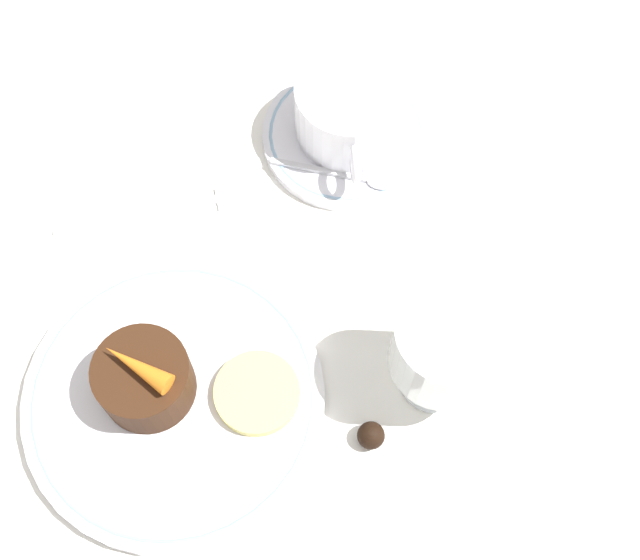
% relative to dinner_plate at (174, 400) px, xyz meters
% --- Properties ---
extents(ground_plane, '(3.00, 3.00, 0.00)m').
position_rel_dinner_plate_xyz_m(ground_plane, '(0.01, 0.04, -0.01)').
color(ground_plane, white).
extents(dinner_plate, '(0.24, 0.24, 0.01)m').
position_rel_dinner_plate_xyz_m(dinner_plate, '(0.00, 0.00, 0.00)').
color(dinner_plate, white).
rests_on(dinner_plate, ground_plane).
extents(saucer, '(0.15, 0.15, 0.01)m').
position_rel_dinner_plate_xyz_m(saucer, '(-0.24, 0.15, -0.00)').
color(saucer, white).
rests_on(saucer, ground_plane).
extents(coffee_cup, '(0.12, 0.10, 0.06)m').
position_rel_dinner_plate_xyz_m(coffee_cup, '(-0.24, 0.15, 0.03)').
color(coffee_cup, white).
rests_on(coffee_cup, saucer).
extents(spoon, '(0.04, 0.11, 0.00)m').
position_rel_dinner_plate_xyz_m(spoon, '(-0.19, 0.15, 0.00)').
color(spoon, silver).
rests_on(spoon, saucer).
extents(wine_glass, '(0.08, 0.08, 0.11)m').
position_rel_dinner_plate_xyz_m(wine_glass, '(-0.01, 0.21, 0.07)').
color(wine_glass, silver).
rests_on(wine_glass, ground_plane).
extents(fork, '(0.05, 0.19, 0.01)m').
position_rel_dinner_plate_xyz_m(fork, '(-0.18, 0.01, -0.01)').
color(fork, silver).
rests_on(fork, ground_plane).
extents(dessert_cake, '(0.07, 0.07, 0.05)m').
position_rel_dinner_plate_xyz_m(dessert_cake, '(-0.01, -0.02, 0.03)').
color(dessert_cake, '#381E0F').
rests_on(dessert_cake, dinner_plate).
extents(carrot_garnish, '(0.05, 0.06, 0.02)m').
position_rel_dinner_plate_xyz_m(carrot_garnish, '(-0.01, -0.02, 0.06)').
color(carrot_garnish, orange).
rests_on(carrot_garnish, dessert_cake).
extents(pineapple_slice, '(0.07, 0.07, 0.01)m').
position_rel_dinner_plate_xyz_m(pineapple_slice, '(0.00, 0.07, 0.01)').
color(pineapple_slice, '#EFE075').
rests_on(pineapple_slice, dinner_plate).
extents(chocolate_truffle, '(0.02, 0.02, 0.02)m').
position_rel_dinner_plate_xyz_m(chocolate_truffle, '(0.04, 0.15, 0.00)').
color(chocolate_truffle, black).
rests_on(chocolate_truffle, ground_plane).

